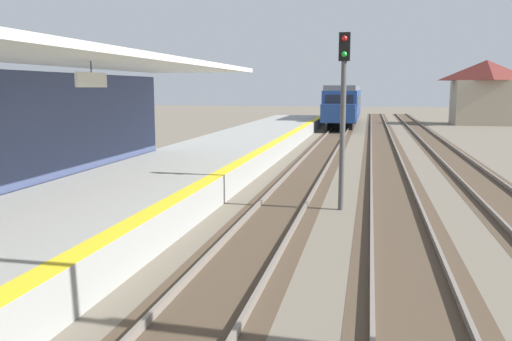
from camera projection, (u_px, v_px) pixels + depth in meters
name	position (u px, v px, depth m)	size (l,w,h in m)	color
station_platform	(128.00, 196.00, 15.74)	(5.00, 80.00, 0.91)	#999993
track_pair_nearest_platform	(294.00, 191.00, 18.76)	(2.34, 120.00, 0.16)	#4C3D2D
track_pair_middle	(393.00, 195.00, 18.05)	(2.34, 120.00, 0.16)	#4C3D2D
track_pair_far_side	(500.00, 199.00, 17.35)	(2.34, 120.00, 0.16)	#4C3D2D
approaching_train	(344.00, 103.00, 52.45)	(2.93, 19.60, 4.76)	navy
rail_signal_post	(343.00, 103.00, 15.53)	(0.32, 0.34, 5.20)	#4C4C4C
distant_trackside_house	(485.00, 91.00, 53.14)	(6.60, 5.28, 6.40)	tan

